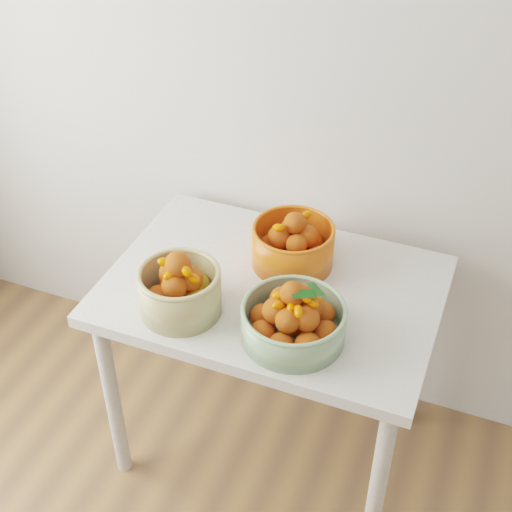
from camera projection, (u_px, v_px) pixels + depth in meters
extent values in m
cube|color=silver|center=(466.00, 67.00, 1.96)|extent=(4.00, 0.04, 2.70)
cube|color=silver|center=(273.00, 290.00, 2.17)|extent=(1.00, 0.70, 0.04)
cylinder|color=silver|center=(113.00, 399.00, 2.31)|extent=(0.05, 0.05, 0.71)
cylinder|color=silver|center=(378.00, 486.00, 2.06)|extent=(0.05, 0.05, 0.71)
cylinder|color=silver|center=(191.00, 291.00, 2.74)|extent=(0.05, 0.05, 0.71)
cylinder|color=silver|center=(418.00, 352.00, 2.48)|extent=(0.05, 0.05, 0.71)
cylinder|color=tan|center=(180.00, 292.00, 2.03)|extent=(0.28, 0.28, 0.13)
torus|color=tan|center=(178.00, 274.00, 1.98)|extent=(0.28, 0.28, 0.02)
sphere|color=#D1660C|center=(199.00, 301.00, 2.02)|extent=(0.08, 0.08, 0.08)
sphere|color=#D1660C|center=(196.00, 286.00, 2.07)|extent=(0.09, 0.09, 0.09)
sphere|color=#DF4F16|center=(171.00, 284.00, 2.08)|extent=(0.07, 0.07, 0.07)
sphere|color=#DF4F16|center=(159.00, 299.00, 2.02)|extent=(0.08, 0.08, 0.08)
sphere|color=#DF4F16|center=(177.00, 310.00, 1.99)|extent=(0.08, 0.08, 0.08)
sphere|color=#DF4F16|center=(180.00, 296.00, 2.03)|extent=(0.08, 0.08, 0.08)
sphere|color=#DF4F16|center=(191.00, 279.00, 2.00)|extent=(0.07, 0.07, 0.07)
sphere|color=#DF4F16|center=(172.00, 273.00, 2.02)|extent=(0.08, 0.08, 0.08)
sphere|color=#DF4F16|center=(174.00, 286.00, 1.97)|extent=(0.07, 0.07, 0.07)
sphere|color=#DF4F16|center=(178.00, 265.00, 1.97)|extent=(0.08, 0.08, 0.08)
ellipsoid|color=#EE4F00|center=(187.00, 271.00, 1.94)|extent=(0.05, 0.04, 0.04)
ellipsoid|color=#EE4F00|center=(194.00, 278.00, 1.96)|extent=(0.04, 0.03, 0.03)
ellipsoid|color=#EE4F00|center=(181.00, 259.00, 2.00)|extent=(0.04, 0.05, 0.04)
ellipsoid|color=#EE4F00|center=(164.00, 262.00, 1.96)|extent=(0.05, 0.04, 0.04)
ellipsoid|color=#EE4F00|center=(169.00, 275.00, 1.95)|extent=(0.04, 0.04, 0.04)
ellipsoid|color=#EE4F00|center=(181.00, 267.00, 1.97)|extent=(0.05, 0.03, 0.04)
cylinder|color=#85A87D|center=(293.00, 323.00, 1.95)|extent=(0.33, 0.33, 0.10)
torus|color=#85A87D|center=(294.00, 310.00, 1.92)|extent=(0.33, 0.33, 0.01)
sphere|color=#DF4F16|center=(326.00, 333.00, 1.92)|extent=(0.07, 0.07, 0.07)
sphere|color=#DF4F16|center=(322.00, 314.00, 1.98)|extent=(0.07, 0.07, 0.07)
sphere|color=#DF4F16|center=(306.00, 304.00, 2.02)|extent=(0.07, 0.07, 0.07)
sphere|color=#DF4F16|center=(281.00, 303.00, 2.02)|extent=(0.08, 0.08, 0.08)
sphere|color=#DF4F16|center=(262.00, 316.00, 1.98)|extent=(0.07, 0.07, 0.07)
sphere|color=#DF4F16|center=(262.00, 333.00, 1.92)|extent=(0.07, 0.07, 0.07)
sphere|color=#DF4F16|center=(281.00, 346.00, 1.88)|extent=(0.07, 0.07, 0.07)
sphere|color=#DF4F16|center=(308.00, 346.00, 1.88)|extent=(0.08, 0.08, 0.08)
sphere|color=#DF4F16|center=(293.00, 324.00, 1.95)|extent=(0.07, 0.07, 0.07)
sphere|color=#DF4F16|center=(312.00, 306.00, 1.92)|extent=(0.07, 0.07, 0.07)
sphere|color=#DF4F16|center=(300.00, 297.00, 1.95)|extent=(0.08, 0.08, 0.08)
sphere|color=#DF4F16|center=(282.00, 299.00, 1.95)|extent=(0.07, 0.07, 0.07)
sphere|color=#DF4F16|center=(276.00, 311.00, 1.91)|extent=(0.07, 0.07, 0.07)
sphere|color=#DF4F16|center=(288.00, 321.00, 1.88)|extent=(0.07, 0.07, 0.07)
sphere|color=#DF4F16|center=(307.00, 319.00, 1.88)|extent=(0.07, 0.07, 0.07)
sphere|color=#DF4F16|center=(293.00, 294.00, 1.89)|extent=(0.07, 0.07, 0.07)
ellipsoid|color=#EE4F00|center=(317.00, 301.00, 1.91)|extent=(0.04, 0.04, 0.03)
ellipsoid|color=#EE4F00|center=(292.00, 292.00, 1.88)|extent=(0.04, 0.03, 0.03)
ellipsoid|color=#EE4F00|center=(278.00, 305.00, 1.88)|extent=(0.04, 0.04, 0.03)
ellipsoid|color=#EE4F00|center=(291.00, 308.00, 1.87)|extent=(0.03, 0.04, 0.03)
ellipsoid|color=#EE4F00|center=(300.00, 299.00, 1.92)|extent=(0.04, 0.04, 0.03)
ellipsoid|color=#EE4F00|center=(298.00, 309.00, 1.84)|extent=(0.04, 0.05, 0.04)
ellipsoid|color=#EE4F00|center=(278.00, 296.00, 1.90)|extent=(0.04, 0.03, 0.04)
ellipsoid|color=#EE4F00|center=(290.00, 297.00, 1.89)|extent=(0.04, 0.03, 0.03)
ellipsoid|color=#EE4F00|center=(306.00, 298.00, 1.86)|extent=(0.04, 0.04, 0.04)
ellipsoid|color=#EE4F00|center=(313.00, 303.00, 1.87)|extent=(0.04, 0.03, 0.03)
ellipsoid|color=#EE4F00|center=(296.00, 306.00, 1.89)|extent=(0.04, 0.04, 0.03)
ellipsoid|color=#EE4F00|center=(293.00, 296.00, 1.89)|extent=(0.05, 0.04, 0.04)
ellipsoid|color=#EE4F00|center=(296.00, 292.00, 1.89)|extent=(0.03, 0.04, 0.03)
ellipsoid|color=#EE4F00|center=(298.00, 313.00, 1.83)|extent=(0.04, 0.04, 0.03)
ellipsoid|color=#EE4F00|center=(289.00, 290.00, 1.89)|extent=(0.04, 0.04, 0.03)
ellipsoid|color=#EE4F00|center=(293.00, 302.00, 1.91)|extent=(0.04, 0.04, 0.03)
ellipsoid|color=#EE4F00|center=(295.00, 295.00, 1.88)|extent=(0.04, 0.05, 0.03)
cylinder|color=#E95413|center=(293.00, 246.00, 2.20)|extent=(0.33, 0.33, 0.13)
torus|color=#E95413|center=(294.00, 229.00, 2.16)|extent=(0.34, 0.34, 0.01)
sphere|color=#DF4F16|center=(316.00, 257.00, 2.19)|extent=(0.07, 0.07, 0.07)
sphere|color=#DF4F16|center=(311.00, 242.00, 2.25)|extent=(0.08, 0.08, 0.08)
sphere|color=#DF4F16|center=(289.00, 237.00, 2.27)|extent=(0.07, 0.07, 0.07)
sphere|color=#DF4F16|center=(270.00, 246.00, 2.23)|extent=(0.07, 0.07, 0.07)
sphere|color=#DF4F16|center=(273.00, 260.00, 2.18)|extent=(0.08, 0.08, 0.08)
sphere|color=#DF4F16|center=(297.00, 266.00, 2.15)|extent=(0.07, 0.07, 0.07)
sphere|color=#DF4F16|center=(293.00, 251.00, 2.21)|extent=(0.07, 0.07, 0.07)
sphere|color=#DF4F16|center=(307.00, 236.00, 2.18)|extent=(0.07, 0.07, 0.07)
sphere|color=#DF4F16|center=(291.00, 229.00, 2.21)|extent=(0.07, 0.07, 0.07)
sphere|color=#DF4F16|center=(280.00, 237.00, 2.17)|extent=(0.08, 0.08, 0.08)
sphere|color=#DF4F16|center=(297.00, 245.00, 2.14)|extent=(0.07, 0.07, 0.07)
sphere|color=#DF4F16|center=(295.00, 223.00, 2.15)|extent=(0.07, 0.07, 0.07)
ellipsoid|color=#EE4F00|center=(297.00, 218.00, 2.19)|extent=(0.03, 0.04, 0.04)
ellipsoid|color=#EE4F00|center=(296.00, 231.00, 2.16)|extent=(0.04, 0.03, 0.04)
ellipsoid|color=#EE4F00|center=(277.00, 227.00, 2.16)|extent=(0.04, 0.03, 0.03)
ellipsoid|color=#EE4F00|center=(307.00, 215.00, 2.17)|extent=(0.04, 0.04, 0.03)
ellipsoid|color=#EE4F00|center=(300.00, 226.00, 2.18)|extent=(0.04, 0.04, 0.03)
ellipsoid|color=#EE4F00|center=(280.00, 228.00, 2.13)|extent=(0.04, 0.04, 0.03)
ellipsoid|color=#EE4F00|center=(293.00, 226.00, 2.17)|extent=(0.04, 0.04, 0.03)
ellipsoid|color=#EE4F00|center=(296.00, 229.00, 2.16)|extent=(0.04, 0.04, 0.04)
ellipsoid|color=#EE4F00|center=(299.00, 225.00, 2.17)|extent=(0.04, 0.04, 0.04)
ellipsoid|color=#EE4F00|center=(295.00, 221.00, 2.17)|extent=(0.03, 0.04, 0.04)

